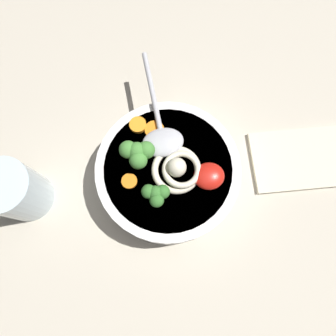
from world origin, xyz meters
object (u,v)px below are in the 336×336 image
noodle_pile (177,169)px  soup_spoon (161,133)px  drinking_glass (16,191)px  folded_napkin (305,158)px  soup_bowl (168,173)px

noodle_pile → soup_spoon: noodle_pile is taller
drinking_glass → folded_napkin: (44.89, -1.49, -4.40)cm
noodle_pile → folded_napkin: (21.51, -0.03, -6.91)cm
drinking_glass → soup_spoon: bearing=10.9°
noodle_pile → soup_spoon: (-1.34, 5.72, -0.17)cm
noodle_pile → drinking_glass: (-23.37, 1.46, -2.51)cm
drinking_glass → folded_napkin: drinking_glass is taller
soup_bowl → drinking_glass: bearing=177.9°
soup_bowl → soup_spoon: 6.36cm
soup_bowl → folded_napkin: (22.73, -0.70, -2.88)cm
noodle_pile → drinking_glass: size_ratio=0.81×
noodle_pile → drinking_glass: bearing=176.4°
soup_bowl → soup_spoon: soup_spoon is taller
soup_bowl → noodle_pile: 4.27cm
drinking_glass → folded_napkin: bearing=-1.9°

